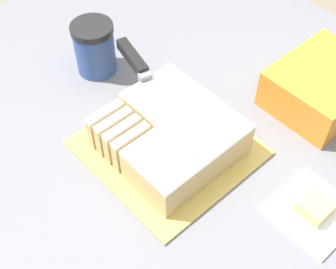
{
  "coord_description": "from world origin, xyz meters",
  "views": [
    {
      "loc": [
        0.37,
        -0.44,
        1.63
      ],
      "look_at": [
        -0.05,
        -0.06,
        0.95
      ],
      "focal_mm": 50.0,
      "sensor_mm": 36.0,
      "label": 1
    }
  ],
  "objects_px": {
    "cake_board": "(168,148)",
    "cake": "(172,135)",
    "knife": "(140,70)",
    "storage_box": "(322,86)",
    "coffee_cup": "(95,48)",
    "brownie": "(315,207)"
  },
  "relations": [
    {
      "from": "cake",
      "to": "knife",
      "type": "xyz_separation_m",
      "value": [
        -0.14,
        0.04,
        0.05
      ]
    },
    {
      "from": "cake",
      "to": "coffee_cup",
      "type": "bearing_deg",
      "value": 173.48
    },
    {
      "from": "cake_board",
      "to": "cake",
      "type": "height_order",
      "value": "cake"
    },
    {
      "from": "cake_board",
      "to": "cake",
      "type": "bearing_deg",
      "value": 45.15
    },
    {
      "from": "coffee_cup",
      "to": "brownie",
      "type": "relative_size",
      "value": 2.26
    },
    {
      "from": "cake_board",
      "to": "brownie",
      "type": "relative_size",
      "value": 5.67
    },
    {
      "from": "coffee_cup",
      "to": "brownie",
      "type": "bearing_deg",
      "value": 5.53
    },
    {
      "from": "knife",
      "to": "brownie",
      "type": "distance_m",
      "value": 0.42
    },
    {
      "from": "knife",
      "to": "coffee_cup",
      "type": "distance_m",
      "value": 0.15
    },
    {
      "from": "cake_board",
      "to": "knife",
      "type": "bearing_deg",
      "value": 161.14
    },
    {
      "from": "cake",
      "to": "cake_board",
      "type": "bearing_deg",
      "value": -134.85
    },
    {
      "from": "cake",
      "to": "coffee_cup",
      "type": "relative_size",
      "value": 1.94
    },
    {
      "from": "cake",
      "to": "storage_box",
      "type": "height_order",
      "value": "storage_box"
    },
    {
      "from": "knife",
      "to": "cake_board",
      "type": "bearing_deg",
      "value": -4.9
    },
    {
      "from": "cake",
      "to": "coffee_cup",
      "type": "height_order",
      "value": "coffee_cup"
    },
    {
      "from": "cake_board",
      "to": "storage_box",
      "type": "height_order",
      "value": "storage_box"
    },
    {
      "from": "knife",
      "to": "storage_box",
      "type": "relative_size",
      "value": 1.57
    },
    {
      "from": "knife",
      "to": "coffee_cup",
      "type": "bearing_deg",
      "value": -163.28
    },
    {
      "from": "cake_board",
      "to": "cake",
      "type": "relative_size",
      "value": 1.29
    },
    {
      "from": "brownie",
      "to": "cake",
      "type": "bearing_deg",
      "value": -162.35
    },
    {
      "from": "cake_board",
      "to": "knife",
      "type": "relative_size",
      "value": 0.9
    },
    {
      "from": "cake_board",
      "to": "brownie",
      "type": "xyz_separation_m",
      "value": [
        0.28,
        0.09,
        0.02
      ]
    }
  ]
}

